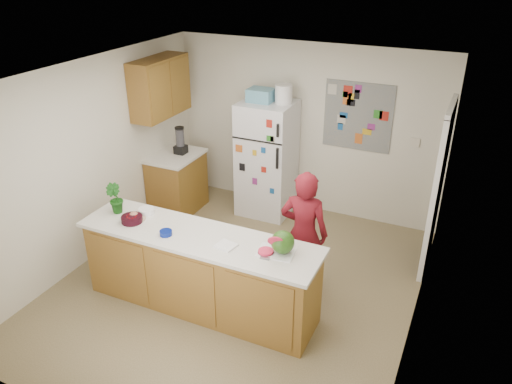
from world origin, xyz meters
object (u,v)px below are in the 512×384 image
at_px(person, 304,233).
at_px(watermelon, 283,242).
at_px(refrigerator, 267,159).
at_px(cherry_bowl, 132,219).

xyz_separation_m(person, watermelon, (0.02, -0.70, 0.29)).
xyz_separation_m(refrigerator, person, (1.17, -1.62, -0.09)).
height_order(refrigerator, cherry_bowl, refrigerator).
height_order(watermelon, cherry_bowl, watermelon).
distance_m(person, cherry_bowl, 1.91).
height_order(person, watermelon, person).
height_order(refrigerator, person, refrigerator).
height_order(person, cherry_bowl, person).
relative_size(refrigerator, person, 1.12).
distance_m(refrigerator, cherry_bowl, 2.50).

